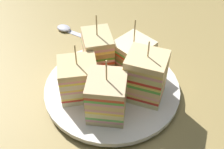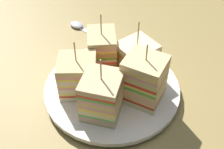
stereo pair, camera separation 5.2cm
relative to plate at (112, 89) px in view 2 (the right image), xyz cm
name	(u,v)px [view 2 (the right image)]	position (x,y,z in cm)	size (l,w,h in cm)	color
ground_plane	(112,95)	(0.00, 0.00, -1.92)	(101.10, 93.56, 1.80)	#987F49
plate	(112,89)	(0.00, 0.00, 0.00)	(25.19, 25.19, 1.69)	white
sandwich_wedge_0	(102,51)	(-2.42, 5.56, 4.53)	(6.19, 7.35, 11.95)	beige
sandwich_wedge_1	(78,76)	(-5.90, -1.35, 4.16)	(7.20, 6.72, 10.98)	beige
sandwich_wedge_2	(102,96)	(-1.15, -5.95, 4.47)	(7.20, 7.58, 11.53)	#DCBD85
sandwich_wedge_3	(144,80)	(5.57, -2.38, 5.15)	(8.34, 7.93, 12.00)	beige
sandwich_wedge_4	(136,59)	(4.20, 4.36, 3.99)	(8.95, 8.89, 11.58)	beige
chip_pile	(102,76)	(-1.99, 1.20, 1.98)	(7.81, 7.21, 3.23)	#E3C56F
spoon	(82,28)	(-9.01, 20.26, -0.62)	(12.48, 9.10, 1.00)	silver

